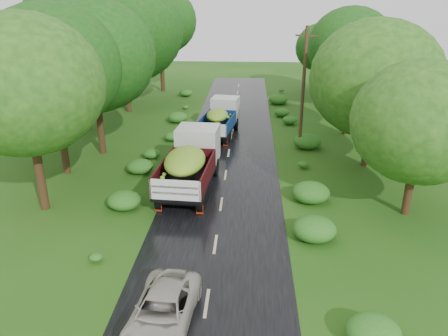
# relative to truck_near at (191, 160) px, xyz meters

# --- Properties ---
(ground) EXTENTS (120.00, 120.00, 0.00)m
(ground) POSITION_rel_truck_near_xyz_m (1.84, -10.08, -1.69)
(ground) COLOR #17460F
(ground) RESTS_ON ground
(road) EXTENTS (6.50, 80.00, 0.02)m
(road) POSITION_rel_truck_near_xyz_m (1.84, -5.08, -1.68)
(road) COLOR black
(road) RESTS_ON ground
(road_lines) EXTENTS (0.12, 69.60, 0.00)m
(road_lines) POSITION_rel_truck_near_xyz_m (1.84, -4.08, -1.67)
(road_lines) COLOR #BFB78C
(road_lines) RESTS_ON road
(truck_near) EXTENTS (3.01, 7.27, 2.99)m
(truck_near) POSITION_rel_truck_near_xyz_m (0.00, 0.00, 0.00)
(truck_near) COLOR black
(truck_near) RESTS_ON ground
(truck_far) EXTENTS (2.98, 6.37, 2.58)m
(truck_far) POSITION_rel_truck_near_xyz_m (1.00, 10.21, -0.23)
(truck_far) COLOR black
(truck_far) RESTS_ON ground
(car) EXTENTS (2.29, 4.43, 1.20)m
(car) POSITION_rel_truck_near_xyz_m (0.49, -11.32, -1.07)
(car) COLOR #B9B1A4
(car) RESTS_ON road
(utility_pole) EXTENTS (1.45, 0.53, 8.48)m
(utility_pole) POSITION_rel_truck_near_xyz_m (6.88, 7.18, 2.68)
(utility_pole) COLOR #382616
(utility_pole) RESTS_ON ground
(trees_left) EXTENTS (7.49, 33.40, 9.71)m
(trees_left) POSITION_rel_truck_near_xyz_m (-8.13, 11.87, 5.33)
(trees_left) COLOR black
(trees_left) RESTS_ON ground
(trees_right) EXTENTS (5.71, 32.54, 7.64)m
(trees_right) POSITION_rel_truck_near_xyz_m (11.36, 11.37, 3.61)
(trees_right) COLOR black
(trees_right) RESTS_ON ground
(shrubs) EXTENTS (11.90, 44.00, 0.70)m
(shrubs) POSITION_rel_truck_near_xyz_m (1.84, 3.92, -1.34)
(shrubs) COLOR #17631B
(shrubs) RESTS_ON ground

